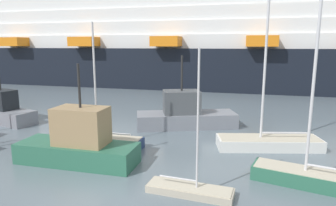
# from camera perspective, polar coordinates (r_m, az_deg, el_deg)

# --- Properties ---
(sailboat_0) EXTENTS (4.21, 1.67, 6.84)m
(sailboat_0) POSITION_cam_1_polar(r_m,az_deg,el_deg) (14.83, 4.17, -15.73)
(sailboat_0) COLOR #BCB29E
(sailboat_0) RESTS_ON ground_plane
(sailboat_2) EXTENTS (6.27, 3.18, 11.49)m
(sailboat_2) POSITION_cam_1_polar(r_m,az_deg,el_deg) (17.03, 26.14, -12.29)
(sailboat_2) COLOR #2D6B51
(sailboat_2) RESTS_ON ground_plane
(sailboat_3) EXTENTS (7.16, 3.31, 12.69)m
(sailboat_3) POSITION_cam_1_polar(r_m,az_deg,el_deg) (21.75, 18.47, -6.68)
(sailboat_3) COLOR white
(sailboat_3) RESTS_ON ground_plane
(sailboat_4) EXTENTS (5.52, 1.76, 8.41)m
(sailboat_4) POSITION_cam_1_polar(r_m,az_deg,el_deg) (21.38, -12.14, -7.01)
(sailboat_4) COLOR navy
(sailboat_4) RESTS_ON ground_plane
(fishing_boat_1) EXTENTS (8.85, 5.21, 6.10)m
(fishing_boat_1) POSITION_cam_1_polar(r_m,az_deg,el_deg) (25.87, 3.21, -2.16)
(fishing_boat_1) COLOR gray
(fishing_boat_1) RESTS_ON ground_plane
(fishing_boat_2) EXTENTS (7.87, 4.17, 5.62)m
(fishing_boat_2) POSITION_cam_1_polar(r_m,az_deg,el_deg) (31.55, -29.05, -1.30)
(fishing_boat_2) COLOR gray
(fishing_boat_2) RESTS_ON ground_plane
(fishing_boat_3) EXTENTS (7.29, 2.64, 5.93)m
(fishing_boat_3) POSITION_cam_1_polar(r_m,az_deg,el_deg) (18.75, -16.51, -7.29)
(fishing_boat_3) COLOR #2D6B51
(fishing_boat_3) RESTS_ON ground_plane
(cruise_ship) EXTENTS (117.23, 22.68, 22.73)m
(cruise_ship) POSITION_cam_1_polar(r_m,az_deg,el_deg) (52.76, 9.29, 11.21)
(cruise_ship) COLOR black
(cruise_ship) RESTS_ON ground_plane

